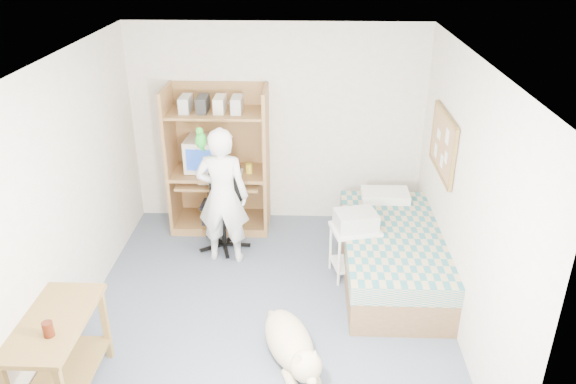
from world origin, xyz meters
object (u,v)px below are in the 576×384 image
object	(u,v)px
side_desk	(59,346)
person	(223,196)
bed	(391,254)
printer_cart	(354,244)
dog	(291,344)
computer_hutch	(220,165)
office_chair	(224,219)

from	to	relation	value
side_desk	person	world-z (taller)	person
bed	printer_cart	size ratio (longest dim) A/B	3.42
person	dog	distance (m)	1.96
computer_hutch	side_desk	xyz separation A→B (m)	(-0.85, -2.94, -0.33)
office_chair	person	size ratio (longest dim) A/B	0.60
dog	person	bearing A→B (deg)	94.91
dog	printer_cart	world-z (taller)	printer_cart
side_desk	person	distance (m)	2.37
bed	dog	distance (m)	1.72
person	dog	bearing A→B (deg)	119.57
printer_cart	computer_hutch	bearing A→B (deg)	132.01
side_desk	person	bearing A→B (deg)	64.75
computer_hutch	side_desk	size ratio (longest dim) A/B	1.80
office_chair	printer_cart	size ratio (longest dim) A/B	1.62
side_desk	office_chair	size ratio (longest dim) A/B	1.05
side_desk	office_chair	bearing A→B (deg)	68.51
office_chair	dog	world-z (taller)	office_chair
side_desk	printer_cart	bearing A→B (deg)	36.92
computer_hutch	dog	distance (m)	2.74
side_desk	bed	bearing A→B (deg)	32.50
computer_hutch	office_chair	xyz separation A→B (m)	(0.11, -0.51, -0.48)
computer_hutch	side_desk	world-z (taller)	computer_hutch
office_chair	printer_cart	xyz separation A→B (m)	(1.49, -0.59, 0.05)
computer_hutch	printer_cart	world-z (taller)	computer_hutch
computer_hutch	printer_cart	xyz separation A→B (m)	(1.60, -1.10, -0.43)
computer_hutch	office_chair	distance (m)	0.71
person	dog	world-z (taller)	person
bed	side_desk	bearing A→B (deg)	-147.50
side_desk	dog	size ratio (longest dim) A/B	0.90
office_chair	person	bearing A→B (deg)	-77.49
person	dog	xyz separation A→B (m)	(0.81, -1.68, -0.60)
printer_cart	bed	bearing A→B (deg)	-16.96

